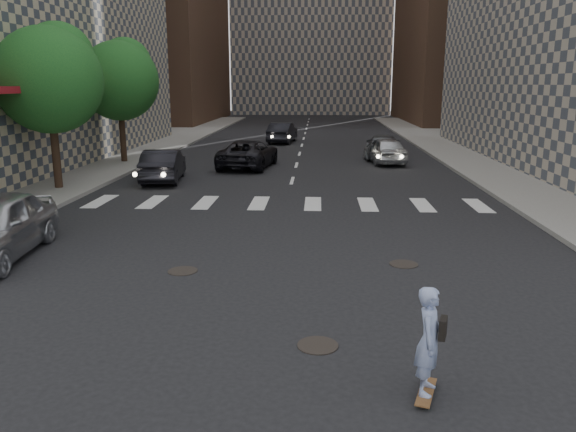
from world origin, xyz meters
name	(u,v)px	position (x,y,z in m)	size (l,w,h in m)	color
ground	(262,291)	(0.00, 0.00, 0.00)	(160.00, 160.00, 0.00)	black
sidewalk_left	(45,159)	(-14.50, 20.00, 0.07)	(13.00, 80.00, 0.15)	gray
sidewalk_right	(562,163)	(14.50, 20.00, 0.07)	(13.00, 80.00, 0.15)	gray
tree_b	(51,75)	(-9.45, 11.14, 4.65)	(4.20, 4.20, 6.60)	#382619
tree_c	(120,77)	(-9.45, 19.14, 4.65)	(4.20, 4.20, 6.60)	#382619
manhole_a	(318,345)	(1.20, -2.50, 0.01)	(0.70, 0.70, 0.02)	black
manhole_b	(183,271)	(-2.00, 1.20, 0.01)	(0.70, 0.70, 0.02)	black
manhole_c	(404,264)	(3.30, 2.00, 0.01)	(0.70, 0.70, 0.02)	black
skateboarder	(430,341)	(2.74, -4.00, 0.86)	(0.53, 0.85, 1.65)	brown
traffic_car_a	(163,165)	(-5.81, 13.58, 0.73)	(1.54, 4.41, 1.45)	black
traffic_car_b	(383,147)	(4.96, 22.00, 0.69)	(1.93, 4.75, 1.38)	#4F5256
traffic_car_c	(248,154)	(-2.49, 18.00, 0.72)	(2.39, 5.18, 1.44)	black
traffic_car_d	(385,150)	(4.86, 20.00, 0.73)	(1.72, 4.27, 1.46)	#B5B8BD
traffic_car_e	(282,133)	(-1.50, 30.66, 0.74)	(1.57, 4.50, 1.48)	black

